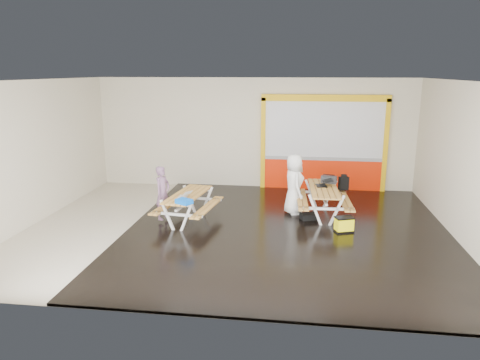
# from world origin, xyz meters

# --- Properties ---
(room) EXTENTS (10.02, 8.02, 3.52)m
(room) POSITION_xyz_m (0.00, 0.00, 1.75)
(room) COLOR beige
(room) RESTS_ON ground
(deck) EXTENTS (7.50, 7.98, 0.05)m
(deck) POSITION_xyz_m (1.25, 0.00, 0.03)
(deck) COLOR black
(deck) RESTS_ON room
(kiosk) EXTENTS (3.88, 0.16, 3.00)m
(kiosk) POSITION_xyz_m (2.20, 3.93, 1.44)
(kiosk) COLOR red
(kiosk) RESTS_ON room
(picnic_table_left) EXTENTS (1.50, 2.02, 0.75)m
(picnic_table_left) POSITION_xyz_m (-1.22, 0.31, 0.57)
(picnic_table_left) COLOR gold
(picnic_table_left) RESTS_ON deck
(picnic_table_right) EXTENTS (1.43, 2.04, 0.79)m
(picnic_table_right) POSITION_xyz_m (2.12, 1.20, 0.61)
(picnic_table_right) COLOR gold
(picnic_table_right) RESTS_ON deck
(person_left) EXTENTS (0.46, 0.56, 1.33)m
(person_left) POSITION_xyz_m (-1.83, 0.21, 0.78)
(person_left) COLOR #6F4E6B
(person_left) RESTS_ON deck
(person_right) EXTENTS (0.70, 0.89, 1.59)m
(person_right) POSITION_xyz_m (1.37, 1.31, 0.83)
(person_right) COLOR white
(person_right) RESTS_ON deck
(laptop_left) EXTENTS (0.33, 0.30, 0.14)m
(laptop_left) POSITION_xyz_m (-1.23, 0.02, 0.79)
(laptop_left) COLOR silver
(laptop_left) RESTS_ON picnic_table_left
(laptop_right) EXTENTS (0.46, 0.42, 0.17)m
(laptop_right) POSITION_xyz_m (2.13, 1.39, 0.85)
(laptop_right) COLOR black
(laptop_right) RESTS_ON picnic_table_right
(blue_pouch) EXTENTS (0.43, 0.39, 0.10)m
(blue_pouch) POSITION_xyz_m (-1.10, -0.50, 0.80)
(blue_pouch) COLOR blue
(blue_pouch) RESTS_ON picnic_table_left
(toolbox) EXTENTS (0.44, 0.28, 0.23)m
(toolbox) POSITION_xyz_m (2.28, 1.73, 0.88)
(toolbox) COLOR black
(toolbox) RESTS_ON picnic_table_right
(backpack) EXTENTS (0.29, 0.24, 0.43)m
(backpack) POSITION_xyz_m (2.71, 2.11, 0.73)
(backpack) COLOR black
(backpack) RESTS_ON picnic_table_right
(dark_case) EXTENTS (0.47, 0.42, 0.15)m
(dark_case) POSITION_xyz_m (1.76, 0.85, 0.12)
(dark_case) COLOR black
(dark_case) RESTS_ON deck
(fluke_bag) EXTENTS (0.48, 0.39, 0.36)m
(fluke_bag) POSITION_xyz_m (2.56, 0.04, 0.22)
(fluke_bag) COLOR black
(fluke_bag) RESTS_ON deck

